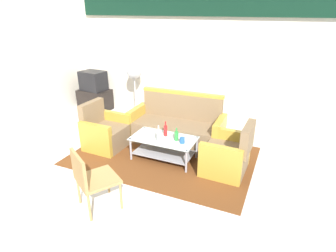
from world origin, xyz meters
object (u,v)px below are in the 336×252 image
Objects in this scene: cup at (182,140)px; pedestal_fan at (134,75)px; bottle_clear at (159,136)px; tv_stand at (95,100)px; armchair_left at (105,133)px; armchair_right at (228,155)px; television at (93,81)px; coffee_table at (164,145)px; bottle_red at (166,130)px; couch at (177,127)px; wicker_chair at (90,176)px; bottle_green at (176,136)px.

cup is 0.08× the size of pedestal_fan.
bottle_clear reaches higher than tv_stand.
armchair_right is at bearing 92.84° from armchair_left.
cup is 0.15× the size of television.
bottle_red is at bearing 96.27° from coffee_table.
pedestal_fan reaches higher than tv_stand.
bottle_red is (-0.01, 0.09, 0.24)m from coffee_table.
television reaches higher than armchair_left.
armchair_left is 1.58m from cup.
armchair_right is at bearing 2.87° from coffee_table.
couch is 2.30m from wicker_chair.
bottle_clear is at bearing 90.97° from couch.
bottle_clear is (1.20, -0.17, 0.23)m from armchair_left.
bottle_red is 0.41× the size of television.
tv_stand is 0.63× the size of pedestal_fan.
bottle_red is (0.04, -0.62, 0.19)m from couch.
bottle_clear is 0.35× the size of wicker_chair.
pedestal_fan is (-0.33, 1.71, 0.73)m from armchair_left.
couch is 2.87m from television.
bottle_clear is at bearing -90.35° from bottle_red.
armchair_right is at bearing -32.05° from pedestal_fan.
coffee_table is at bearing 94.48° from armchair_right.
bottle_red is at bearing 89.65° from bottle_clear.
armchair_right is 1.06× the size of tv_stand.
television is (-3.82, 1.61, 0.47)m from armchair_right.
tv_stand reaches higher than coffee_table.
coffee_table is 2.42m from pedestal_fan.
armchair_left is at bearing -78.98° from pedestal_fan.
armchair_right is (1.14, -0.66, -0.03)m from couch.
wicker_chair is (-0.26, -2.28, 0.18)m from couch.
wicker_chair is at bearing -113.68° from cup.
bottle_clear is at bearing 152.72° from television.
pedestal_fan is at bearing -34.74° from couch.
tv_stand is (-1.51, 1.66, -0.03)m from armchair_left.
pedestal_fan is at bearing 59.56° from armchair_right.
couch is at bearing 92.19° from bottle_clear.
pedestal_fan is (-1.53, 1.88, 0.49)m from bottle_clear.
coffee_table is 3.19m from tv_stand.
armchair_right reaches higher than coffee_table.
couch is at bearing 111.21° from bottle_green.
television is (-2.95, 1.66, 0.27)m from bottle_green.
bottle_green is 0.34× the size of television.
bottle_clear reaches higher than bottle_red.
bottle_red is 1.19× the size of bottle_green.
bottle_green reaches higher than cup.
coffee_table is 0.31m from bottle_clear.
tv_stand is 1.23× the size of television.
tv_stand is at bearing 150.04° from bottle_red.
couch reaches higher than armchair_right.
bottle_green is at bearing -20.87° from bottle_red.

